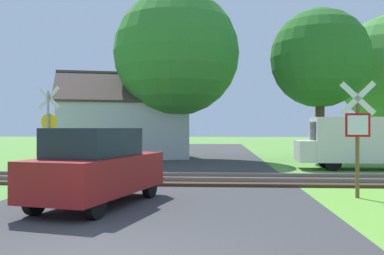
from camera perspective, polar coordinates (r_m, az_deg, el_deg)
road_asphalt at (r=7.82m, az=-7.50°, el=-13.22°), size 7.72×80.00×0.01m
rail_track at (r=14.37m, az=-2.26°, el=-6.96°), size 60.00×2.60×0.22m
stop_sign_near at (r=11.62m, az=21.20°, el=-0.45°), size 0.87×0.21×2.97m
crossing_sign_far at (r=16.99m, az=-18.59°, el=0.53°), size 0.87×0.17×3.36m
house at (r=25.90m, az=-9.31°, el=0.02°), size 8.72×7.12×5.16m
tree_center at (r=24.67m, az=-2.07°, el=9.87°), size 7.11×7.11×9.60m
tree_right at (r=24.13m, az=16.69°, el=8.81°), size 5.27×5.27×8.16m
mail_truck at (r=19.63m, az=21.37°, el=-1.65°), size 4.96×2.05×2.24m
parked_car at (r=10.05m, az=-12.50°, el=-5.14°), size 2.53×4.27×1.78m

